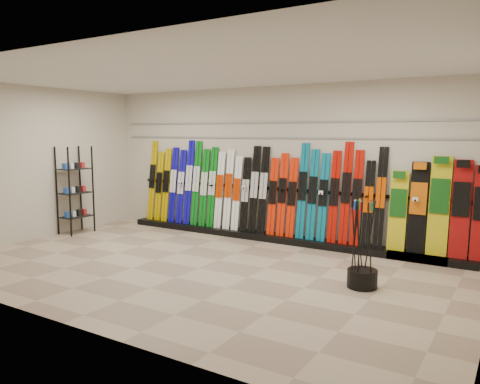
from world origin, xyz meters
The scene contains 12 objects.
floor centered at (0.00, 0.00, 0.00)m, with size 8.00×8.00×0.00m, color gray.
back_wall centered at (0.00, 2.50, 1.50)m, with size 8.00×8.00×0.00m, color beige.
left_wall centered at (-4.00, 0.00, 1.50)m, with size 5.00×5.00×0.00m, color beige.
ceiling centered at (0.00, 0.00, 3.00)m, with size 8.00×8.00×0.00m, color silver.
ski_rack_base centered at (0.22, 2.28, 0.06)m, with size 8.00×0.40×0.12m, color black.
skis centered at (-0.45, 2.35, 0.95)m, with size 5.38×0.28×1.82m.
snowboards centered at (3.11, 2.36, 0.87)m, with size 1.58×0.25×1.61m.
accessory_rack centered at (-3.75, 0.75, 0.91)m, with size 0.40×0.60×1.82m, color black.
pole_bin centered at (2.44, 0.44, 0.12)m, with size 0.41×0.41×0.25m, color black.
ski_poles centered at (2.40, 0.42, 0.61)m, with size 0.33×0.33×1.18m.
slatwall_rail_0 centered at (0.00, 2.48, 2.00)m, with size 7.60×0.02×0.03m, color gray.
slatwall_rail_1 centered at (0.00, 2.48, 2.30)m, with size 7.60×0.02×0.03m, color gray.
Camera 1 is at (4.26, -5.69, 2.10)m, focal length 35.00 mm.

